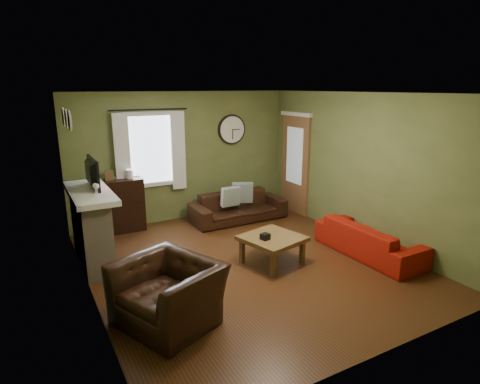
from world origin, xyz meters
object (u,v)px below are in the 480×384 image
sofa_brown (238,207)px  bookshelf (121,206)px  sofa_red (369,239)px  armchair (168,293)px  coffee_table (272,250)px

sofa_brown → bookshelf: bearing=167.8°
sofa_red → armchair: bearing=94.3°
sofa_red → coffee_table: 1.65m
armchair → bookshelf: bearing=153.0°
sofa_red → armchair: 3.53m
sofa_brown → coffee_table: size_ratio=2.37×
sofa_brown → coffee_table: bearing=-104.7°
sofa_red → armchair: (-3.52, -0.27, 0.09)m
sofa_brown → sofa_red: (1.02, -2.60, -0.01)m
sofa_red → coffee_table: (-1.57, 0.50, -0.05)m
sofa_brown → armchair: (-2.50, -2.86, 0.08)m
bookshelf → sofa_brown: size_ratio=0.52×
sofa_brown → armchair: armchair is taller
bookshelf → armchair: bookshelf is taller
sofa_brown → sofa_red: bearing=-68.6°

